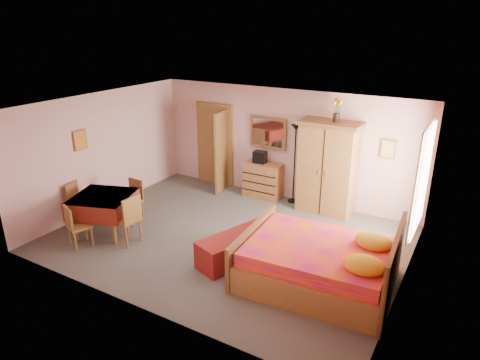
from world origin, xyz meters
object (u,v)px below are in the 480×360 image
Objects in this scene: bed at (318,252)px; chair_west at (81,203)px; floor_lamp at (294,164)px; stereo at (260,157)px; chair_north at (131,201)px; sunflower_vase at (337,110)px; bench at (237,247)px; wardrobe at (327,168)px; chair_east at (126,219)px; chest_of_drawers at (263,180)px; chair_south at (79,226)px; wall_mirror at (268,133)px; dining_table at (105,214)px.

bed reaches higher than chair_west.
stereo is at bearing -173.79° from floor_lamp.
stereo is 3.14m from chair_north.
bench is (-0.74, -2.78, -2.05)m from sunflower_vase.
wardrobe is 4.34m from chair_east.
chest_of_drawers is 0.49× the size of floor_lamp.
stereo reaches higher than chair_south.
chair_west is (-2.52, -3.19, -0.55)m from stereo.
wall_mirror reaches higher than chair_north.
chair_south is 1.03m from chair_west.
wardrobe is (1.58, -0.26, -0.52)m from wall_mirror.
chest_of_drawers is 0.95× the size of wall_mirror.
chair_east is at bearing 131.92° from chair_north.
wall_mirror is 0.39× the size of bed.
wall_mirror is at bearing -15.64° from chair_east.
chair_south is at bearing -88.86° from dining_table.
dining_table is 1.23× the size of chair_west.
chair_south is (-3.44, -3.83, -0.60)m from wardrobe.
chair_south is at bearing -112.41° from wall_mirror.
chest_of_drawers reaches higher than dining_table.
chair_north is 1.01m from chair_west.
stereo is at bearing 86.86° from chair_south.
wardrobe is at bearing -140.46° from chair_north.
dining_table is at bearing 112.35° from chair_south.
chair_south is (-3.55, -3.84, -1.88)m from sunflower_vase.
floor_lamp is 4.78m from chair_south.
sunflower_vase is 4.74m from chair_east.
wall_mirror is at bearing 171.52° from floor_lamp.
wardrobe is 2.88m from bed.
chest_of_drawers is 0.61× the size of bench.
chair_south is 1.33m from chair_north.
bed is (2.42, -2.98, -0.99)m from wall_mirror.
chair_west is (-2.62, -3.19, 0.02)m from chest_of_drawers.
chair_east is at bearing -107.01° from wall_mirror.
stereo is 4.10m from chair_west.
bed is 1.51m from bench.
wall_mirror is at bearing 107.42° from bench.
chest_of_drawers is 2.98m from bench.
bench is at bearing -101.49° from wardrobe.
chest_of_drawers reaches higher than chair_south.
stereo is at bearing 179.30° from wardrobe.
floor_lamp reaches higher than chair_north.
wardrobe is at bearing 77.15° from bench.
wardrobe is at bearing 42.85° from dining_table.
chair_north is (-1.83, -2.76, -1.11)m from wall_mirror.
sunflower_vase reaches higher than chair_south.
stereo is at bearing 61.48° from dining_table.
bed is at bearing -74.93° from sunflower_vase.
dining_table is 0.70m from chair_north.
chair_north is (-2.58, -2.65, -0.49)m from floor_lamp.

